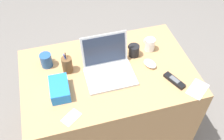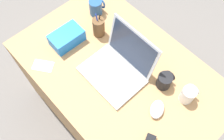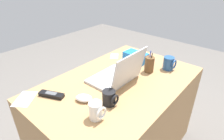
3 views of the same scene
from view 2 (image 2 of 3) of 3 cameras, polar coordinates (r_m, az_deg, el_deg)
The scene contains 10 objects.
ground_plane at distance 2.00m, azimuth 1.18°, elevation -9.67°, with size 6.00×6.00×0.00m, color slate.
desk at distance 1.66m, azimuth 1.40°, elevation -5.76°, with size 1.19×0.77×0.71m, color tan.
laptop at distance 1.30m, azimuth 1.37°, elevation 0.96°, with size 0.33×0.29×0.25m.
computer_mouse at distance 1.25m, azimuth 10.56°, elevation -9.06°, with size 0.07×0.10×0.04m, color white.
coffee_mug_white at distance 1.55m, azimuth -3.74°, elevation 14.56°, with size 0.08×0.09×0.10m.
coffee_mug_tall at distance 1.29m, azimuth 12.30°, elevation -2.44°, with size 0.08×0.09×0.09m.
coffee_mug_spare at distance 1.28m, azimuth 17.47°, elevation -5.50°, with size 0.07×0.08×0.10m.
pen_holder at distance 1.43m, azimuth -3.14°, elevation 10.07°, with size 0.07×0.07×0.17m.
snack_bag at distance 1.43m, azimuth -10.59°, elevation 7.47°, with size 0.12×0.19×0.08m, color blue.
paper_note_near_laptop at distance 1.41m, azimuth -15.94°, elevation 0.97°, with size 0.11×0.07×0.00m, color white.
Camera 2 is at (0.44, -0.46, 1.89)m, focal length 38.86 mm.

